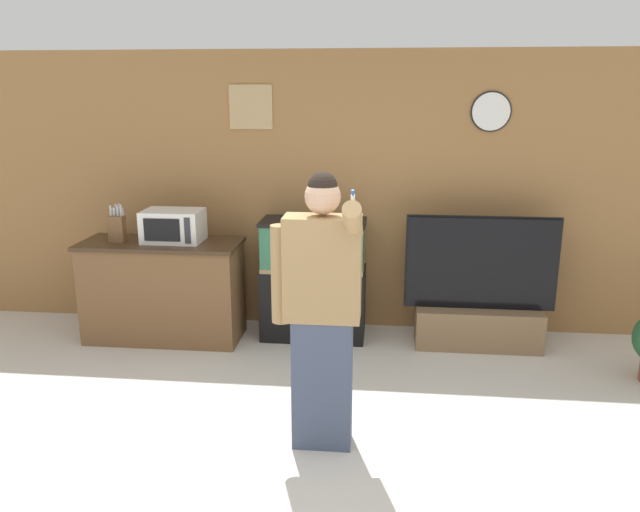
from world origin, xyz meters
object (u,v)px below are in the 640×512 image
Objects in this scene: counter_island at (164,290)px; aquarium_on_stand at (314,279)px; knife_block at (117,228)px; tv_on_stand at (478,309)px; person_standing at (321,309)px; microwave at (173,226)px.

aquarium_on_stand reaches higher than counter_island.
knife_block reaches higher than counter_island.
counter_island is 2.87m from tv_on_stand.
knife_block is 2.57m from person_standing.
counter_island is 0.61m from microwave.
knife_block is at bearing -172.55° from microwave.
microwave is at bearing 7.45° from knife_block.
person_standing is at bearing -125.14° from tv_on_stand.
microwave is 0.39× the size of tv_on_stand.
knife_block reaches higher than aquarium_on_stand.
tv_on_stand is at bearing 2.67° from knife_block.
tv_on_stand reaches higher than aquarium_on_stand.
person_standing is at bearing -82.00° from aquarium_on_stand.
microwave is 1.53× the size of knife_block.
person_standing reaches higher than knife_block.
knife_block is at bearing -172.50° from aquarium_on_stand.
aquarium_on_stand is 0.62× the size of person_standing.
microwave reaches higher than tv_on_stand.
person_standing reaches higher than tv_on_stand.
knife_block is at bearing -177.33° from tv_on_stand.
tv_on_stand is 2.23m from person_standing.
person_standing is at bearing -45.29° from counter_island.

